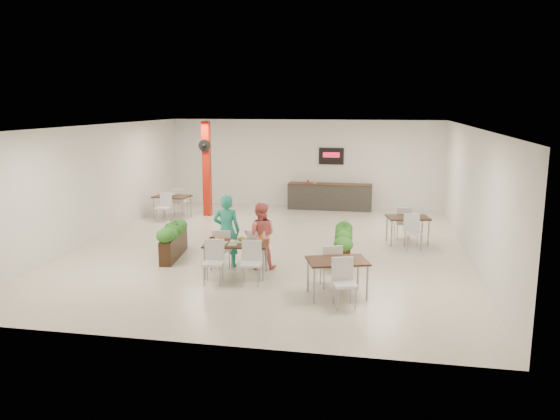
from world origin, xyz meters
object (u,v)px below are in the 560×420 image
Objects in this scene: planter_left at (174,238)px; side_table_b at (408,221)px; side_table_c at (337,266)px; service_counter at (330,196)px; diner_woman at (260,236)px; diner_man at (227,231)px; planter_right at (343,244)px; red_column at (207,168)px; main_table at (236,248)px; side_table_a at (172,199)px.

side_table_b is (5.76, 2.46, 0.12)m from planter_left.
planter_left is 4.71m from side_table_c.
side_table_b is (2.56, -4.53, 0.13)m from service_counter.
service_counter reaches higher than diner_woman.
service_counter is 7.67m from diner_man.
red_column is at bearing 134.93° from planter_right.
main_table is (-1.29, -8.13, 0.14)m from service_counter.
diner_man reaches higher than planter_right.
main_table is 1.13× the size of diner_woman.
service_counter is at bearing -103.27° from diner_woman.
main_table is 1.02× the size of diner_man.
side_table_c is at bearing -89.10° from planter_right.
side_table_b is (4.25, 2.94, -0.23)m from diner_man.
red_column reaches higher than side_table_a.
main_table is 6.79m from side_table_a.
main_table is 0.79m from diner_woman.
service_counter is 8.23m from main_table.
planter_left is at bearing 149.14° from main_table.
main_table and side_table_a have the same top height.
service_counter reaches higher than diner_man.
planter_right reaches higher than side_table_c.
main_table is 1.05× the size of side_table_c.
planter_left is at bearing -168.48° from side_table_b.
diner_woman is at bearing 173.49° from diner_man.
main_table is at bearing -99.05° from service_counter.
planter_right is 2.82m from side_table_b.
planter_left reaches higher than main_table.
side_table_a and side_table_c have the same top height.
diner_man reaches higher than main_table.
planter_left is 1.10× the size of side_table_a.
diner_man is at bearing -167.28° from planter_right.
diner_man is at bearing 120.79° from main_table.
diner_woman is at bearing -151.09° from side_table_b.
diner_man is 6.03m from side_table_a.
diner_woman reaches higher than planter_left.
diner_woman is at bearing -96.76° from service_counter.
service_counter reaches higher than side_table_c.
side_table_c is at bearing -120.31° from side_table_b.
side_table_a is at bearing -62.76° from diner_man.
red_column is 1.76× the size of planter_left.
diner_woman reaches higher than side_table_b.
side_table_c is (2.32, -0.93, -0.01)m from main_table.
main_table and side_table_c have the same top height.
planter_left is 6.27m from side_table_b.
side_table_b is at bearing 52.92° from side_table_c.
service_counter is 7.69m from planter_left.
side_table_a is (-5.04, -2.46, 0.13)m from service_counter.
red_column is 1.93× the size of side_table_a.
side_table_b is at bearing -151.78° from diner_man.
service_counter is 6.94m from planter_right.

